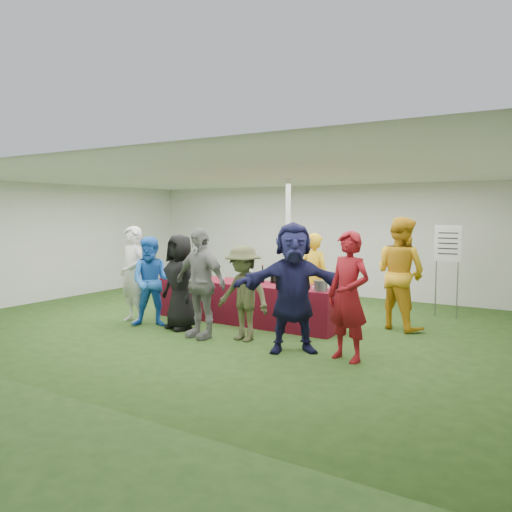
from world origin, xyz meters
The scene contains 18 objects.
ground centered at (0.00, 0.00, 0.00)m, with size 60.00×60.00×0.00m, color #284719.
tent centered at (0.50, 1.20, 1.35)m, with size 10.00×10.00×10.00m.
serving_table centered at (0.16, 0.22, 0.38)m, with size 3.60×0.80×0.75m, color maroon.
wine_bottles centered at (0.84, 0.36, 0.87)m, with size 0.85×0.14×0.32m.
wine_glasses centered at (-0.38, -0.04, 0.86)m, with size 2.70×0.15×0.16m.
water_bottle centered at (0.21, 0.30, 0.85)m, with size 0.07×0.07×0.23m.
bar_towel centered at (1.63, 0.27, 0.77)m, with size 0.25×0.18×0.03m, color white.
dump_bucket centered at (1.75, 0.00, 0.84)m, with size 0.23×0.23×0.18m, color slate.
wine_list_sign centered at (3.24, 2.59, 1.32)m, with size 0.50×0.03×1.80m.
staff_pourer centered at (1.20, 0.95, 0.83)m, with size 0.61×0.40×1.66m, color gold.
staff_back centered at (2.72, 1.20, 0.98)m, with size 0.96×0.75×1.97m, color gold.
customer_0 centered at (-1.65, -0.88, 0.89)m, with size 0.65×0.43×1.79m, color silver.
customer_1 centered at (-1.10, -0.94, 0.81)m, with size 0.79×0.61×1.62m, color blue.
customer_2 centered at (-0.54, -0.84, 0.83)m, with size 0.81×0.53×1.66m, color black.
customer_3 centered at (0.11, -1.12, 0.90)m, with size 1.06×0.44×1.80m, color gray.
customer_4 centered at (0.83, -0.92, 0.76)m, with size 0.99×0.57×1.53m, color #484A2A.
customer_5 centered at (1.79, -1.06, 0.96)m, with size 1.77×0.56×1.91m, color #171841.
customer_6 centered at (2.64, -1.05, 0.90)m, with size 0.66×0.43×1.80m, color maroon.
Camera 1 is at (5.12, -7.49, 2.07)m, focal length 35.00 mm.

